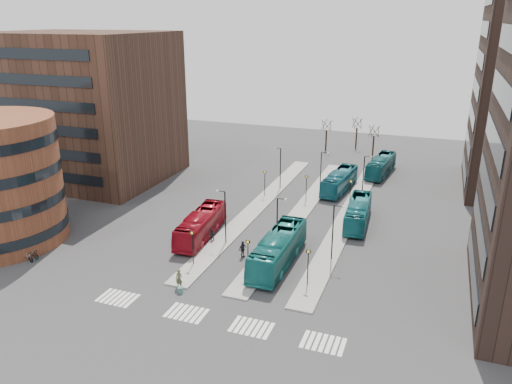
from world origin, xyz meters
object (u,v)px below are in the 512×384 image
(teal_bus_b, at_px, (340,181))
(bicycle_near, at_px, (31,256))
(bicycle_mid, at_px, (28,256))
(suitcase, at_px, (180,290))
(traveller, at_px, (179,279))
(teal_bus_d, at_px, (381,166))
(commuter_a, at_px, (212,235))
(commuter_c, at_px, (281,252))
(bicycle_far, at_px, (34,253))
(red_bus, at_px, (201,225))
(teal_bus_c, at_px, (358,213))
(commuter_b, at_px, (243,249))
(teal_bus_a, at_px, (278,249))

(teal_bus_b, bearing_deg, bicycle_near, -122.29)
(bicycle_near, height_order, bicycle_mid, bicycle_mid)
(suitcase, height_order, traveller, traveller)
(bicycle_mid, bearing_deg, teal_bus_d, -21.22)
(teal_bus_d, distance_m, bicycle_near, 52.79)
(commuter_a, bearing_deg, commuter_c, 148.37)
(bicycle_far, bearing_deg, red_bus, -31.23)
(teal_bus_c, bearing_deg, bicycle_mid, -147.81)
(suitcase, xyz_separation_m, teal_bus_c, (12.58, 22.08, 1.17))
(bicycle_near, distance_m, bicycle_far, 0.39)
(traveller, distance_m, bicycle_mid, 17.42)
(suitcase, relative_size, teal_bus_b, 0.05)
(teal_bus_b, distance_m, commuter_b, 25.30)
(teal_bus_d, xyz_separation_m, traveller, (-13.22, -42.78, -0.56))
(commuter_c, height_order, bicycle_near, commuter_c)
(bicycle_far, bearing_deg, suitcase, -71.65)
(bicycle_near, bearing_deg, red_bus, -43.87)
(traveller, xyz_separation_m, bicycle_far, (-17.40, 0.17, -0.46))
(bicycle_near, bearing_deg, commuter_b, -60.45)
(teal_bus_c, xyz_separation_m, traveller, (-13.12, -21.25, -0.52))
(suitcase, xyz_separation_m, red_bus, (-3.68, 11.83, 1.23))
(commuter_c, relative_size, bicycle_near, 1.06)
(suitcase, bearing_deg, teal_bus_a, 28.77)
(teal_bus_a, relative_size, teal_bus_c, 1.15)
(traveller, relative_size, commuter_a, 1.26)
(red_bus, xyz_separation_m, teal_bus_a, (10.34, -3.19, 0.16))
(traveller, bearing_deg, suitcase, -57.05)
(red_bus, bearing_deg, teal_bus_b, 56.65)
(bicycle_near, bearing_deg, bicycle_mid, -172.04)
(teal_bus_d, bearing_deg, commuter_a, -107.84)
(teal_bus_a, bearing_deg, teal_bus_b, 86.98)
(suitcase, height_order, bicycle_mid, bicycle_mid)
(commuter_c, height_order, bicycle_far, commuter_c)
(commuter_b, height_order, bicycle_near, commuter_b)
(teal_bus_b, height_order, commuter_b, teal_bus_b)
(commuter_b, height_order, bicycle_far, commuter_b)
(suitcase, height_order, teal_bus_c, teal_bus_c)
(commuter_b, bearing_deg, bicycle_far, 132.53)
(teal_bus_a, xyz_separation_m, bicycle_far, (-24.60, -7.64, -1.19))
(traveller, bearing_deg, commuter_a, 98.03)
(teal_bus_a, height_order, teal_bus_d, teal_bus_a)
(bicycle_mid, bearing_deg, teal_bus_c, -40.32)
(commuter_a, height_order, bicycle_far, commuter_a)
(commuter_a, bearing_deg, bicycle_far, 11.51)
(commuter_a, relative_size, commuter_b, 0.81)
(teal_bus_c, relative_size, bicycle_near, 6.79)
(teal_bus_a, relative_size, teal_bus_d, 1.12)
(teal_bus_a, height_order, teal_bus_c, teal_bus_a)
(teal_bus_b, height_order, bicycle_mid, teal_bus_b)
(suitcase, height_order, red_bus, red_bus)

